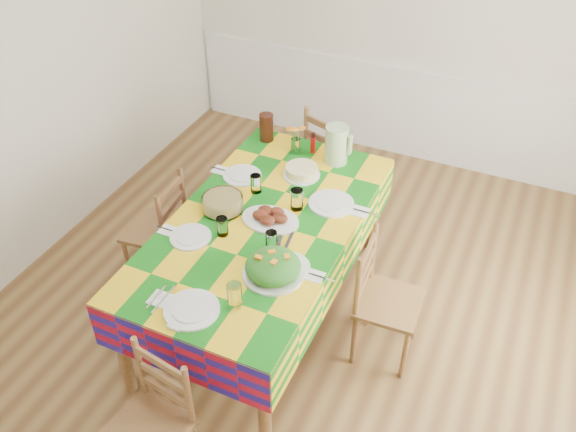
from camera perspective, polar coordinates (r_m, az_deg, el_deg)
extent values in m
cube|color=brown|center=(4.55, 1.49, -9.83)|extent=(4.50, 5.00, 0.04)
cube|color=beige|center=(5.81, 12.08, 17.26)|extent=(4.50, 0.04, 2.70)
cube|color=beige|center=(4.86, -24.06, 10.44)|extent=(0.04, 5.00, 2.70)
cube|color=white|center=(5.94, 11.37, 13.07)|extent=(4.41, 0.06, 0.04)
cube|color=white|center=(6.15, 10.89, 9.35)|extent=(4.41, 0.03, 0.90)
cylinder|color=brown|center=(3.98, -15.28, -11.89)|extent=(0.08, 0.08, 0.80)
cylinder|color=brown|center=(3.61, -2.24, -17.32)|extent=(0.08, 0.08, 0.80)
cylinder|color=brown|center=(5.18, -2.27, 3.35)|extent=(0.08, 0.08, 0.80)
cylinder|color=brown|center=(4.90, 8.06, 0.58)|extent=(0.08, 0.08, 0.80)
cube|color=brown|center=(4.05, -2.40, -0.83)|extent=(1.11, 2.12, 0.04)
cube|color=maroon|center=(4.03, -2.41, -0.56)|extent=(1.16, 2.16, 0.01)
cube|color=maroon|center=(4.38, -9.15, -0.31)|extent=(0.01, 2.16, 0.33)
cube|color=maroon|center=(3.98, 5.17, -4.66)|extent=(0.01, 2.16, 0.33)
cube|color=maroon|center=(3.51, -10.40, -12.93)|extent=(1.16, 0.01, 0.33)
cube|color=maroon|center=(4.93, 3.25, 5.10)|extent=(1.16, 0.01, 0.33)
cylinder|color=silver|center=(3.48, -9.00, -8.66)|extent=(0.32, 0.32, 0.02)
cylinder|color=silver|center=(3.47, -9.02, -8.53)|extent=(0.22, 0.22, 0.01)
cylinder|color=white|center=(3.44, -5.02, -7.40)|extent=(0.09, 0.09, 0.15)
cube|color=white|center=(3.58, -11.89, -7.60)|extent=(0.12, 0.12, 0.01)
cube|color=silver|center=(3.59, -12.22, -7.41)|extent=(0.01, 0.20, 0.00)
cube|color=silver|center=(3.56, -11.59, -7.65)|extent=(0.01, 0.24, 0.00)
cylinder|color=silver|center=(3.94, -9.10, -1.96)|extent=(0.27, 0.27, 0.01)
cylinder|color=silver|center=(3.94, -9.11, -1.85)|extent=(0.19, 0.19, 0.01)
cylinder|color=white|center=(3.91, -6.18, -0.96)|extent=(0.08, 0.08, 0.13)
cube|color=white|center=(4.03, -11.24, -1.30)|extent=(0.10, 0.10, 0.01)
cube|color=silver|center=(4.04, -11.48, -1.17)|extent=(0.17, 0.01, 0.00)
cube|color=silver|center=(4.02, -11.01, -1.33)|extent=(0.20, 0.01, 0.00)
cylinder|color=silver|center=(4.45, -4.31, 3.80)|extent=(0.28, 0.28, 0.01)
cylinder|color=silver|center=(4.45, -4.32, 3.91)|extent=(0.20, 0.20, 0.01)
cylinder|color=white|center=(4.26, -3.03, 3.05)|extent=(0.08, 0.08, 0.14)
cube|color=white|center=(4.54, -6.40, 4.31)|extent=(0.10, 0.10, 0.01)
cube|color=silver|center=(4.54, -6.64, 4.42)|extent=(0.18, 0.01, 0.00)
cube|color=silver|center=(4.52, -6.18, 4.30)|extent=(0.21, 0.01, 0.00)
cylinder|color=silver|center=(3.69, 0.02, -4.80)|extent=(0.27, 0.27, 0.01)
cylinder|color=silver|center=(3.68, 0.02, -4.69)|extent=(0.19, 0.19, 0.01)
cylinder|color=white|center=(3.78, -1.56, -2.30)|extent=(0.08, 0.08, 0.13)
cube|color=white|center=(3.64, 2.60, -5.64)|extent=(0.10, 0.10, 0.01)
cube|color=silver|center=(3.64, 2.31, -5.50)|extent=(0.17, 0.01, 0.00)
cube|color=silver|center=(3.63, 2.89, -5.67)|extent=(0.20, 0.01, 0.00)
cylinder|color=silver|center=(4.18, 4.07, 1.19)|extent=(0.31, 0.31, 0.02)
cylinder|color=silver|center=(4.17, 4.08, 1.32)|extent=(0.22, 0.22, 0.01)
cylinder|color=white|center=(4.09, 0.82, 1.56)|extent=(0.09, 0.09, 0.15)
cube|color=white|center=(4.13, 6.78, 0.40)|extent=(0.12, 0.12, 0.01)
cube|color=silver|center=(4.13, 6.48, 0.55)|extent=(0.20, 0.01, 0.00)
cube|color=silver|center=(4.12, 7.09, 0.38)|extent=(0.23, 0.01, 0.00)
ellipsoid|color=silver|center=(4.03, -1.66, -0.37)|extent=(0.40, 0.28, 0.02)
ellipsoid|color=black|center=(3.98, -0.76, -0.21)|extent=(0.11, 0.09, 0.06)
ellipsoid|color=black|center=(4.03, -1.04, 0.36)|extent=(0.11, 0.09, 0.06)
ellipsoid|color=black|center=(4.05, -2.11, 0.53)|extent=(0.11, 0.09, 0.06)
ellipsoid|color=black|center=(4.01, -2.62, 0.10)|extent=(0.11, 0.09, 0.06)
ellipsoid|color=black|center=(3.96, -1.92, -0.40)|extent=(0.11, 0.09, 0.06)
cylinder|color=silver|center=(3.65, -1.39, -5.40)|extent=(0.37, 0.37, 0.02)
ellipsoid|color=#134B12|center=(3.61, -1.41, -4.73)|extent=(0.33, 0.33, 0.15)
cube|color=orange|center=(3.56, -2.77, -3.89)|extent=(0.04, 0.03, 0.01)
cube|color=orange|center=(3.59, -1.53, -3.38)|extent=(0.05, 0.05, 0.01)
cube|color=orange|center=(3.52, -1.32, -4.34)|extent=(0.04, 0.05, 0.01)
cube|color=orange|center=(3.56, -0.09, -3.83)|extent=(0.05, 0.05, 0.01)
cylinder|color=white|center=(4.13, -6.13, 1.21)|extent=(0.28, 0.28, 0.10)
cylinder|color=#DECF76|center=(4.13, -6.13, 1.20)|extent=(0.26, 0.26, 0.08)
cylinder|color=silver|center=(4.45, 1.27, 3.89)|extent=(0.27, 0.27, 0.01)
cylinder|color=tan|center=(4.43, 1.28, 4.29)|extent=(0.23, 0.23, 0.06)
cube|color=black|center=(3.88, -0.80, -2.26)|extent=(0.14, 0.33, 0.01)
cube|color=black|center=(3.87, 0.09, -2.29)|extent=(0.07, 0.34, 0.01)
cylinder|color=white|center=(4.68, 0.73, 6.58)|extent=(0.07, 0.07, 0.12)
cylinder|color=#326822|center=(4.66, 0.50, 7.12)|extent=(0.01, 0.01, 0.18)
ellipsoid|color=orange|center=(4.63, 0.15, 8.14)|extent=(0.06, 0.06, 0.02)
cylinder|color=#326822|center=(4.66, 0.96, 7.08)|extent=(0.01, 0.01, 0.18)
ellipsoid|color=orange|center=(4.61, 1.32, 8.22)|extent=(0.06, 0.06, 0.02)
cylinder|color=#326822|center=(4.64, 0.66, 6.97)|extent=(0.01, 0.01, 0.18)
ellipsoid|color=orange|center=(4.56, 0.55, 8.12)|extent=(0.06, 0.06, 0.02)
cylinder|color=#B8100E|center=(4.68, 2.35, 6.85)|extent=(0.04, 0.04, 0.17)
cylinder|color=#9FC188|center=(4.54, 4.57, 6.68)|extent=(0.17, 0.17, 0.30)
cylinder|color=black|center=(4.82, -2.03, 8.29)|extent=(0.11, 0.11, 0.22)
cube|color=silver|center=(3.41, -10.64, -10.26)|extent=(0.08, 0.03, 0.02)
cylinder|color=brown|center=(3.87, -12.70, -17.84)|extent=(0.03, 0.03, 0.43)
cube|color=brown|center=(3.54, -13.03, -18.91)|extent=(0.46, 0.44, 0.03)
cylinder|color=brown|center=(3.51, -13.64, -13.58)|extent=(0.03, 0.03, 0.48)
cylinder|color=brown|center=(3.34, -9.27, -16.38)|extent=(0.03, 0.03, 0.48)
cube|color=brown|center=(3.50, -11.32, -15.90)|extent=(0.34, 0.07, 0.05)
cube|color=brown|center=(3.40, -11.59, -14.66)|extent=(0.34, 0.07, 0.05)
cube|color=brown|center=(3.30, -11.87, -13.36)|extent=(0.34, 0.07, 0.05)
cylinder|color=brown|center=(5.46, 7.14, 3.01)|extent=(0.04, 0.04, 0.47)
cylinder|color=brown|center=(5.65, 4.15, 4.60)|extent=(0.04, 0.04, 0.47)
cylinder|color=brown|center=(5.23, 4.68, 1.41)|extent=(0.04, 0.04, 0.47)
cylinder|color=brown|center=(5.43, 1.65, 3.10)|extent=(0.04, 0.04, 0.47)
cube|color=brown|center=(5.29, 4.54, 5.29)|extent=(0.56, 0.55, 0.03)
cylinder|color=brown|center=(4.94, 4.90, 5.99)|extent=(0.04, 0.04, 0.53)
cylinder|color=brown|center=(5.15, 1.67, 7.60)|extent=(0.04, 0.04, 0.53)
cube|color=brown|center=(5.09, 3.21, 5.80)|extent=(0.36, 0.15, 0.05)
cube|color=brown|center=(5.02, 3.27, 7.12)|extent=(0.36, 0.15, 0.05)
cube|color=brown|center=(4.95, 3.32, 8.47)|extent=(0.36, 0.15, 0.05)
cylinder|color=brown|center=(5.01, -12.76, -1.70)|extent=(0.04, 0.04, 0.45)
cylinder|color=brown|center=(4.79, -14.75, -4.31)|extent=(0.04, 0.04, 0.45)
cylinder|color=brown|center=(4.87, -9.30, -2.51)|extent=(0.04, 0.04, 0.45)
cylinder|color=brown|center=(4.64, -11.17, -5.24)|extent=(0.04, 0.04, 0.45)
cube|color=brown|center=(4.67, -12.37, -1.23)|extent=(0.44, 0.46, 0.03)
cylinder|color=brown|center=(4.58, -9.78, 1.91)|extent=(0.04, 0.04, 0.49)
cylinder|color=brown|center=(4.33, -11.80, -0.77)|extent=(0.04, 0.04, 0.49)
cube|color=brown|center=(4.51, -10.61, -0.38)|extent=(0.06, 0.36, 0.05)
cube|color=brown|center=(4.43, -10.80, 0.91)|extent=(0.06, 0.36, 0.05)
cube|color=brown|center=(4.36, -11.00, 2.25)|extent=(0.06, 0.36, 0.05)
cylinder|color=brown|center=(4.11, 10.84, -12.65)|extent=(0.04, 0.04, 0.45)
cylinder|color=brown|center=(4.35, 11.92, -9.15)|extent=(0.04, 0.04, 0.45)
cylinder|color=brown|center=(4.14, 6.19, -11.45)|extent=(0.04, 0.04, 0.45)
cylinder|color=brown|center=(4.38, 7.55, -8.05)|extent=(0.04, 0.04, 0.45)
cube|color=brown|center=(4.06, 9.47, -8.04)|extent=(0.42, 0.44, 0.03)
cylinder|color=brown|center=(3.79, 6.52, -6.78)|extent=(0.04, 0.04, 0.50)
cylinder|color=brown|center=(4.05, 7.97, -3.38)|extent=(0.04, 0.04, 0.50)
cube|color=brown|center=(3.99, 7.16, -6.07)|extent=(0.04, 0.36, 0.05)
cube|color=brown|center=(3.90, 7.31, -4.70)|extent=(0.04, 0.36, 0.05)
cube|color=brown|center=(3.81, 7.46, -3.27)|extent=(0.04, 0.36, 0.05)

